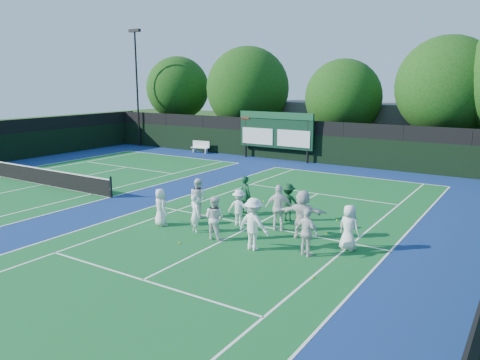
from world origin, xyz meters
The scene contains 32 objects.
ground centered at (0.00, 0.00, 0.00)m, with size 120.00×120.00×0.00m, color #1B3D10.
court_apron centered at (-6.00, 1.00, 0.00)m, with size 34.00×32.00×0.01m, color navy.
near_court centered at (0.00, 1.00, 0.01)m, with size 11.05×23.85×0.01m.
left_court centered at (-14.00, 1.00, 0.01)m, with size 11.05×23.85×0.01m.
back_fence centered at (-6.00, 16.00, 1.36)m, with size 34.00×0.08×3.00m.
scoreboard centered at (-7.01, 15.59, 2.19)m, with size 6.00×0.21×3.55m.
clubhouse centered at (-2.00, 24.00, 2.00)m, with size 18.00×6.00×4.00m, color slate.
light_pole_left centered at (-21.00, 15.70, 6.30)m, with size 1.20×0.30×10.12m.
tennis_net centered at (-14.00, 1.00, 0.49)m, with size 11.30×0.10×1.10m.
bench centered at (-13.80, 15.37, 0.52)m, with size 1.58×0.60×0.98m.
tree_a centered at (-19.39, 19.58, 4.94)m, with size 5.81×5.81×7.99m.
tree_b centered at (-11.73, 19.58, 4.95)m, with size 6.98×6.98×8.62m.
tree_c centered at (-3.24, 19.58, 4.39)m, with size 5.73×5.73×7.40m.
tree_d centered at (3.94, 19.58, 5.21)m, with size 6.72×6.72×8.75m.
tennis_ball_0 centered at (-1.14, -2.37, 0.03)m, with size 0.07×0.07×0.07m, color #CDD519.
tennis_ball_1 centered at (2.60, 3.39, 0.03)m, with size 0.07×0.07×0.07m, color #CDD519.
tennis_ball_2 centered at (4.18, -2.58, 0.03)m, with size 0.07×0.07×0.07m, color #CDD519.
tennis_ball_3 centered at (-2.41, 0.58, 0.03)m, with size 0.07×0.07×0.07m, color #CDD519.
tennis_ball_4 centered at (-1.57, 4.46, 0.03)m, with size 0.07×0.07×0.07m, color #CDD519.
tennis_ball_5 centered at (2.93, 1.51, 0.03)m, with size 0.07×0.07×0.07m, color #CDD519.
player_front_0 centered at (-3.20, -1.08, 0.77)m, with size 0.75×0.49×1.53m, color white.
player_front_1 centered at (-1.50, -0.97, 0.75)m, with size 0.55×0.36×1.50m, color white.
player_front_2 centered at (-0.37, -1.26, 0.82)m, with size 0.80×0.62×1.64m, color white.
player_front_3 centered at (1.40, -1.41, 0.92)m, with size 1.19×0.69×1.85m, color white.
player_front_4 centered at (3.22, -0.96, 0.82)m, with size 0.96×0.40×1.63m, color silver.
player_back_0 centered at (-2.68, 0.74, 0.85)m, with size 0.83×0.64×1.70m, color white.
player_back_1 centered at (-0.53, 0.65, 0.74)m, with size 0.96×0.55×1.49m, color white.
player_back_2 centered at (1.15, 0.91, 0.92)m, with size 1.08×0.45×1.84m, color silver.
player_back_3 centered at (2.31, 0.61, 0.93)m, with size 1.72×0.55×1.85m, color silver.
player_back_4 centered at (4.20, 0.34, 0.81)m, with size 0.79×0.51×1.62m, color white.
coach_left centered at (-1.18, 2.18, 0.86)m, with size 0.63×0.41×1.72m, color #0F3921.
coach_right centered at (0.84, 2.29, 0.80)m, with size 1.04×0.59×1.60m, color #0E361A.
Camera 1 is at (9.40, -14.67, 5.78)m, focal length 35.00 mm.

